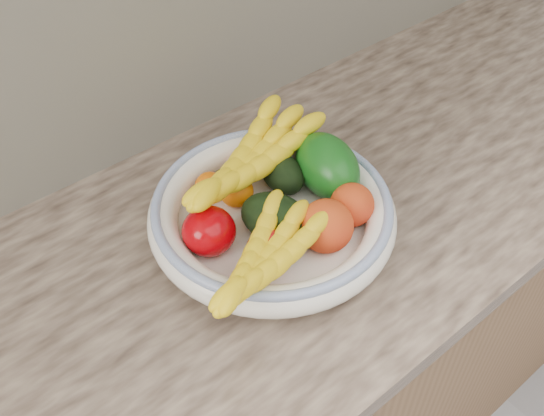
% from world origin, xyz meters
% --- Properties ---
extents(kitchen_counter, '(2.44, 0.66, 1.40)m').
position_xyz_m(kitchen_counter, '(0.00, 1.69, 0.46)').
color(kitchen_counter, brown).
rests_on(kitchen_counter, ground).
extents(fruit_bowl, '(0.39, 0.39, 0.08)m').
position_xyz_m(fruit_bowl, '(0.00, 1.66, 0.95)').
color(fruit_bowl, white).
rests_on(fruit_bowl, kitchen_counter).
extents(clementine_back_left, '(0.06, 0.06, 0.05)m').
position_xyz_m(clementine_back_left, '(-0.04, 1.77, 0.95)').
color(clementine_back_left, orange).
rests_on(clementine_back_left, fruit_bowl).
extents(clementine_back_right, '(0.06, 0.06, 0.04)m').
position_xyz_m(clementine_back_right, '(0.04, 1.78, 0.95)').
color(clementine_back_right, '#FF5E05').
rests_on(clementine_back_right, fruit_bowl).
extents(clementine_back_mid, '(0.07, 0.07, 0.05)m').
position_xyz_m(clementine_back_mid, '(-0.02, 1.73, 0.95)').
color(clementine_back_mid, orange).
rests_on(clementine_back_mid, fruit_bowl).
extents(tomato_left, '(0.08, 0.08, 0.07)m').
position_xyz_m(tomato_left, '(-0.11, 1.68, 0.96)').
color(tomato_left, '#A10006').
rests_on(tomato_left, fruit_bowl).
extents(tomato_near_left, '(0.09, 0.09, 0.06)m').
position_xyz_m(tomato_near_left, '(-0.06, 1.59, 0.96)').
color(tomato_near_left, '#AC1010').
rests_on(tomato_near_left, fruit_bowl).
extents(avocado_center, '(0.12, 0.13, 0.08)m').
position_xyz_m(avocado_center, '(-0.01, 1.64, 0.96)').
color(avocado_center, black).
rests_on(avocado_center, fruit_bowl).
extents(avocado_right, '(0.07, 0.10, 0.06)m').
position_xyz_m(avocado_right, '(0.06, 1.71, 0.96)').
color(avocado_right, black).
rests_on(avocado_right, fruit_bowl).
extents(green_mango, '(0.14, 0.16, 0.12)m').
position_xyz_m(green_mango, '(0.12, 1.67, 0.98)').
color(green_mango, '#0E4B10').
rests_on(green_mango, fruit_bowl).
extents(peach_front, '(0.11, 0.11, 0.08)m').
position_xyz_m(peach_front, '(0.03, 1.57, 0.97)').
color(peach_front, orange).
rests_on(peach_front, fruit_bowl).
extents(peach_right, '(0.09, 0.09, 0.07)m').
position_xyz_m(peach_right, '(0.10, 1.58, 0.97)').
color(peach_right, '#DA5D17').
rests_on(peach_right, fruit_bowl).
extents(banana_bunch_back, '(0.34, 0.20, 0.09)m').
position_xyz_m(banana_bunch_back, '(0.02, 1.74, 0.99)').
color(banana_bunch_back, yellow).
rests_on(banana_bunch_back, fruit_bowl).
extents(banana_bunch_front, '(0.29, 0.20, 0.07)m').
position_xyz_m(banana_bunch_front, '(-0.09, 1.57, 0.98)').
color(banana_bunch_front, yellow).
rests_on(banana_bunch_front, fruit_bowl).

